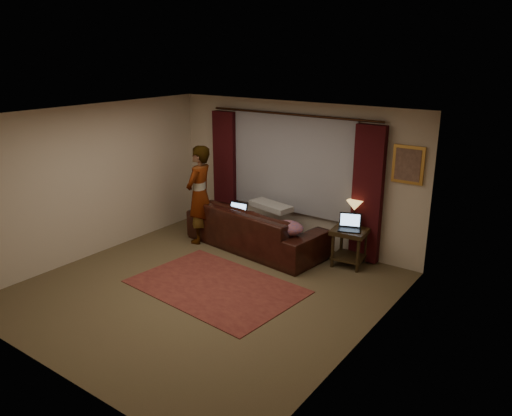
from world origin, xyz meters
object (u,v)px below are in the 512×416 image
Objects in this scene: sofa at (256,220)px; person at (200,195)px; laptop_sofa at (235,211)px; end_table at (349,247)px; laptop_table at (350,223)px; tiffany_lamp at (354,213)px.

person is (-1.03, -0.34, 0.38)m from sofa.
end_table is (2.08, 0.42, -0.34)m from laptop_sofa.
laptop_table is 2.82m from person.
person is at bearing -170.85° from laptop_sofa.
end_table is 1.48× the size of tiffany_lamp.
tiffany_lamp is at bearing -158.11° from sofa.
sofa is 4.10× the size of end_table.
sofa is 6.82× the size of laptop_sofa.
tiffany_lamp is 0.27m from laptop_table.
laptop_table is 0.21× the size of person.
sofa is 1.15m from person.
tiffany_lamp reaches higher than end_table.
laptop_table is (0.04, -0.25, -0.09)m from tiffany_lamp.
person is (-2.76, -0.54, 0.14)m from laptop_table.
tiffany_lamp is at bearing 79.38° from laptop_table.
laptop_sofa is 0.74m from person.
laptop_sofa is 2.15m from end_table.
person is at bearing -167.23° from end_table.
tiffany_lamp is 2.83m from person.
tiffany_lamp is (1.69, 0.46, 0.33)m from sofa.
laptop_sofa is at bearing 168.35° from laptop_table.
tiffany_lamp is 1.12× the size of laptop_table.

